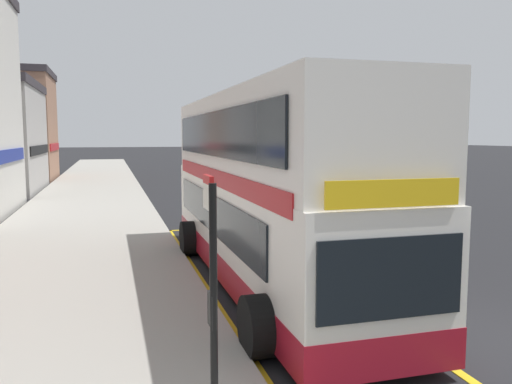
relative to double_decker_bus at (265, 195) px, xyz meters
The scene contains 6 objects.
ground_plane 27.62m from the double_decker_bus, 84.88° to the left, with size 260.00×260.00×0.00m, color black.
pavement_near 27.88m from the double_decker_bus, 99.40° to the left, with size 6.00×76.00×0.14m, color #A39E93.
double_decker_bus is the anchor object (origin of this frame).
bus_bay_markings 2.06m from the double_decker_bus, 119.54° to the right, with size 2.96×14.72×0.01m.
bus_stop_sign 6.29m from the double_decker_bus, 112.48° to the right, with size 0.09×0.51×2.86m.
parked_car_white_kerbside 42.83m from the double_decker_bus, 80.24° to the left, with size 2.09×4.20×1.62m.
Camera 1 is at (-5.95, -6.89, 3.45)m, focal length 35.94 mm.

